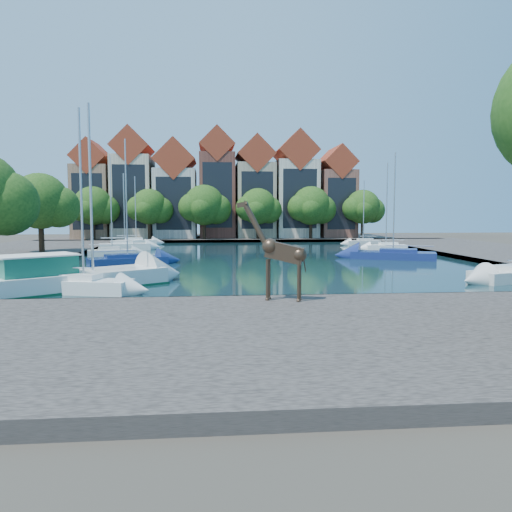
{
  "coord_description": "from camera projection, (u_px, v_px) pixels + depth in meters",
  "views": [
    {
      "loc": [
        -5.08,
        -23.73,
        4.52
      ],
      "look_at": [
        -2.84,
        0.78,
        2.33
      ],
      "focal_mm": 35.0,
      "sensor_mm": 36.0,
      "label": 1
    }
  ],
  "objects": [
    {
      "name": "far_tree_mid_east",
      "position": [
        259.0,
        208.0,
        74.22
      ],
      "size": [
        7.02,
        5.4,
        7.52
      ],
      "color": "#332114",
      "rests_on": "far_quay"
    },
    {
      "name": "townhouse_east_end",
      "position": [
        335.0,
        196.0,
        80.67
      ],
      "size": [
        5.44,
        9.18,
        14.43
      ],
      "color": "brown",
      "rests_on": "far_quay"
    },
    {
      "name": "far_tree_west",
      "position": [
        150.0,
        208.0,
        72.77
      ],
      "size": [
        6.76,
        5.2,
        7.36
      ],
      "color": "#332114",
      "rests_on": "far_quay"
    },
    {
      "name": "sailboat_left_b",
      "position": [
        128.0,
        259.0,
        41.62
      ],
      "size": [
        6.75,
        4.39,
        10.39
      ],
      "color": "navy",
      "rests_on": "water_basin"
    },
    {
      "name": "sailboat_left_c",
      "position": [
        112.0,
        251.0,
        50.35
      ],
      "size": [
        4.99,
        2.65,
        10.01
      ],
      "color": "silver",
      "rests_on": "water_basin"
    },
    {
      "name": "sailboat_left_a",
      "position": [
        84.0,
        282.0,
        27.22
      ],
      "size": [
        5.54,
        3.17,
        9.95
      ],
      "color": "white",
      "rests_on": "water_basin"
    },
    {
      "name": "sailboat_right_d",
      "position": [
        363.0,
        241.0,
        65.84
      ],
      "size": [
        4.43,
        1.68,
        8.49
      ],
      "color": "beige",
      "rests_on": "water_basin"
    },
    {
      "name": "townhouse_east_mid",
      "position": [
        295.0,
        189.0,
        79.99
      ],
      "size": [
        6.43,
        9.18,
        16.65
      ],
      "color": "beige",
      "rests_on": "far_quay"
    },
    {
      "name": "sailboat_left_d",
      "position": [
        125.0,
        245.0,
        57.92
      ],
      "size": [
        5.99,
        3.0,
        8.84
      ],
      "color": "white",
      "rests_on": "water_basin"
    },
    {
      "name": "townhouse_west_end",
      "position": [
        94.0,
        193.0,
        77.2
      ],
      "size": [
        5.44,
        9.18,
        14.93
      ],
      "color": "#966E51",
      "rests_on": "far_quay"
    },
    {
      "name": "townhouse_center",
      "position": [
        217.0,
        187.0,
        78.83
      ],
      "size": [
        5.44,
        9.18,
        16.93
      ],
      "color": "brown",
      "rests_on": "far_quay"
    },
    {
      "name": "giraffe_statue",
      "position": [
        279.0,
        252.0,
        22.56
      ],
      "size": [
        3.09,
        1.24,
        4.5
      ],
      "color": "#3D2C1E",
      "rests_on": "near_quay"
    },
    {
      "name": "near_quay",
      "position": [
        357.0,
        334.0,
        17.43
      ],
      "size": [
        50.0,
        14.0,
        0.5
      ],
      "primitive_type": "cube",
      "color": "#504A45",
      "rests_on": "ground"
    },
    {
      "name": "side_tree_left_far",
      "position": [
        41.0,
        203.0,
        49.7
      ],
      "size": [
        7.28,
        5.6,
        7.88
      ],
      "color": "#332114",
      "rests_on": "left_quay"
    },
    {
      "name": "motorsailer",
      "position": [
        65.0,
        276.0,
        28.17
      ],
      "size": [
        10.6,
        8.87,
        10.63
      ],
      "color": "silver",
      "rests_on": "water_basin"
    },
    {
      "name": "townhouse_east_inner",
      "position": [
        255.0,
        192.0,
        79.43
      ],
      "size": [
        5.94,
        9.18,
        15.79
      ],
      "color": "tan",
      "rests_on": "far_quay"
    },
    {
      "name": "water_basin",
      "position": [
        263.0,
        258.0,
        48.2
      ],
      "size": [
        38.0,
        50.0,
        0.08
      ],
      "primitive_type": "cube",
      "color": "black",
      "rests_on": "ground"
    },
    {
      "name": "townhouse_west_inner",
      "position": [
        176.0,
        194.0,
        78.33
      ],
      "size": [
        6.43,
        9.18,
        15.15
      ],
      "color": "beige",
      "rests_on": "far_quay"
    },
    {
      "name": "ground",
      "position": [
        315.0,
        304.0,
        24.4
      ],
      "size": [
        160.0,
        160.0,
        0.0
      ],
      "primitive_type": "plane",
      "color": "#38332B",
      "rests_on": "ground"
    },
    {
      "name": "far_quay",
      "position": [
        242.0,
        238.0,
        79.93
      ],
      "size": [
        60.0,
        16.0,
        0.5
      ],
      "primitive_type": "cube",
      "color": "#504A45",
      "rests_on": "ground"
    },
    {
      "name": "far_tree_mid_west",
      "position": [
        205.0,
        206.0,
        73.48
      ],
      "size": [
        7.8,
        6.0,
        8.0
      ],
      "color": "#332114",
      "rests_on": "far_quay"
    },
    {
      "name": "townhouse_west_mid",
      "position": [
        133.0,
        188.0,
        77.66
      ],
      "size": [
        5.94,
        9.18,
        16.79
      ],
      "color": "beige",
      "rests_on": "far_quay"
    },
    {
      "name": "right_quay",
      "position": [
        509.0,
        254.0,
        50.45
      ],
      "size": [
        14.0,
        52.0,
        0.5
      ],
      "primitive_type": "cube",
      "color": "#504A45",
      "rests_on": "ground"
    },
    {
      "name": "sailboat_right_c",
      "position": [
        386.0,
        246.0,
        57.29
      ],
      "size": [
        4.71,
        1.97,
        10.02
      ],
      "color": "white",
      "rests_on": "water_basin"
    },
    {
      "name": "sailboat_left_e",
      "position": [
        136.0,
        241.0,
        66.63
      ],
      "size": [
        5.53,
        2.94,
        9.13
      ],
      "color": "white",
      "rests_on": "water_basin"
    },
    {
      "name": "far_tree_east",
      "position": [
        312.0,
        207.0,
        74.94
      ],
      "size": [
        7.54,
        5.8,
        7.84
      ],
      "color": "#332114",
      "rests_on": "far_quay"
    },
    {
      "name": "sailboat_right_b",
      "position": [
        393.0,
        254.0,
        46.82
      ],
      "size": [
        8.09,
        5.41,
        9.91
      ],
      "color": "navy",
      "rests_on": "water_basin"
    },
    {
      "name": "far_tree_far_east",
      "position": [
        363.0,
        208.0,
        75.68
      ],
      "size": [
        6.76,
        5.2,
        7.36
      ],
      "color": "#332114",
      "rests_on": "far_quay"
    },
    {
      "name": "far_tree_far_west",
      "position": [
        94.0,
        207.0,
        72.04
      ],
      "size": [
        7.28,
        5.6,
        7.68
      ],
      "color": "#332114",
      "rests_on": "far_quay"
    }
  ]
}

